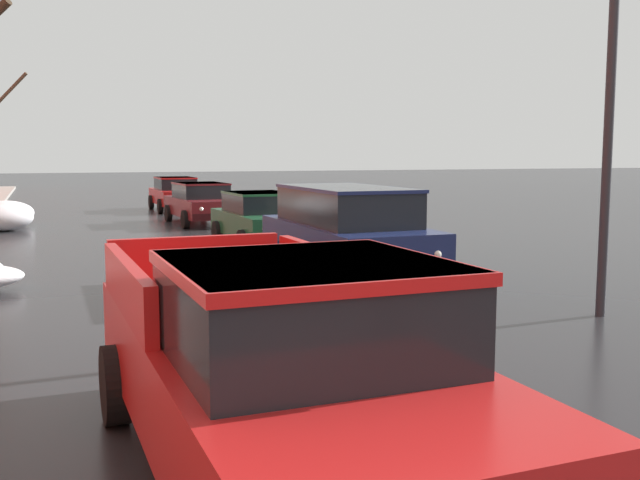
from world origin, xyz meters
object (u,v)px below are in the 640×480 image
at_px(sedan_red_queued_behind_truck, 176,193).
at_px(street_lamp_post, 611,84).
at_px(pickup_truck_red_approaching_near_lane, 277,368).
at_px(suv_darkblue_parked_kerbside_close, 346,231).
at_px(sedan_maroon_parked_far_down_block, 202,202).
at_px(sedan_green_parked_kerbside_mid, 261,218).

distance_m(sedan_red_queued_behind_truck, street_lamp_post, 23.14).
distance_m(pickup_truck_red_approaching_near_lane, suv_darkblue_parked_kerbside_close, 8.42).
bearing_deg(pickup_truck_red_approaching_near_lane, sedan_red_queued_behind_truck, 81.89).
height_order(sedan_maroon_parked_far_down_block, sedan_red_queued_behind_truck, same).
xyz_separation_m(suv_darkblue_parked_kerbside_close, sedan_maroon_parked_far_down_block, (-0.13, 12.59, -0.24)).
relative_size(pickup_truck_red_approaching_near_lane, sedan_maroon_parked_far_down_block, 1.23).
xyz_separation_m(pickup_truck_red_approaching_near_lane, street_lamp_post, (6.24, 3.65, 2.54)).
xyz_separation_m(pickup_truck_red_approaching_near_lane, sedan_red_queued_behind_truck, (3.78, 26.51, -0.13)).
relative_size(sedan_maroon_parked_far_down_block, sedan_red_queued_behind_truck, 1.03).
distance_m(sedan_maroon_parked_far_down_block, sedan_red_queued_behind_truck, 6.37).
bearing_deg(sedan_green_parked_kerbside_mid, sedan_maroon_parked_far_down_block, 91.57).
relative_size(pickup_truck_red_approaching_near_lane, sedan_red_queued_behind_truck, 1.26).
height_order(suv_darkblue_parked_kerbside_close, sedan_maroon_parked_far_down_block, suv_darkblue_parked_kerbside_close).
bearing_deg(street_lamp_post, sedan_red_queued_behind_truck, 96.14).
bearing_deg(pickup_truck_red_approaching_near_lane, street_lamp_post, 30.37).
bearing_deg(sedan_maroon_parked_far_down_block, suv_darkblue_parked_kerbside_close, -89.41).
distance_m(sedan_green_parked_kerbside_mid, sedan_maroon_parked_far_down_block, 6.68).
distance_m(sedan_green_parked_kerbside_mid, sedan_red_queued_behind_truck, 13.05).
relative_size(sedan_green_parked_kerbside_mid, street_lamp_post, 0.67).
height_order(pickup_truck_red_approaching_near_lane, suv_darkblue_parked_kerbside_close, suv_darkblue_parked_kerbside_close).
height_order(sedan_red_queued_behind_truck, street_lamp_post, street_lamp_post).
relative_size(suv_darkblue_parked_kerbside_close, sedan_green_parked_kerbside_mid, 1.14).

